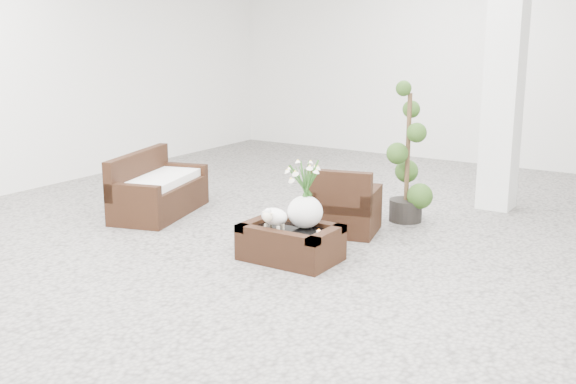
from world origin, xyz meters
The scene contains 9 objects.
ground centered at (0.00, 0.00, 0.00)m, with size 11.00×11.00×0.00m, color gray.
column centered at (1.20, 2.80, 1.75)m, with size 0.40×0.40×3.50m, color white.
coffee_table centered at (0.14, -0.27, 0.16)m, with size 0.90×0.60×0.31m, color #311A0E.
sheep_figurine centered at (0.02, -0.37, 0.42)m, with size 0.28×0.23×0.21m, color white.
planter_narcissus centered at (0.24, -0.17, 0.71)m, with size 0.44×0.44×0.80m, color white, non-canonical shape.
tealight centered at (0.44, -0.25, 0.33)m, with size 0.04×0.04×0.03m, color white.
armchair centered at (0.13, 0.85, 0.37)m, with size 0.69×0.66×0.73m, color #311A0E.
loveseat centered at (-2.09, 0.31, 0.37)m, with size 1.38×0.66×0.74m, color #311A0E.
topiary centered at (0.50, 1.62, 0.79)m, with size 0.42×0.42×1.58m, color #243F14, non-canonical shape.
Camera 1 is at (3.60, -5.67, 2.19)m, focal length 43.66 mm.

